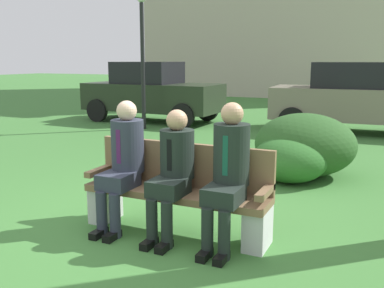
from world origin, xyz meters
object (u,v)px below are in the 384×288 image
park_bench (178,191)px  shrub_near_bench (290,159)px  shrub_mid_lawn (305,145)px  parked_car_near (151,92)px  seated_man_left (123,158)px  seated_man_right (228,168)px  parked_car_far (354,98)px  street_lamp (142,46)px  seated_man_middle (173,167)px

park_bench → shrub_near_bench: 2.39m
shrub_mid_lawn → parked_car_near: bearing=140.7°
park_bench → parked_car_near: size_ratio=0.49×
seated_man_left → seated_man_right: bearing=0.1°
seated_man_right → shrub_mid_lawn: 2.91m
shrub_mid_lawn → seated_man_right: bearing=-93.5°
shrub_near_bench → parked_car_far: 5.00m
seated_man_left → street_lamp: 6.74m
park_bench → seated_man_right: seated_man_right is taller
park_bench → shrub_near_bench: (0.64, 2.30, -0.09)m
seated_man_left → parked_car_far: size_ratio=0.33×
street_lamp → seated_man_right: bearing=-52.7°
seated_man_left → parked_car_near: size_ratio=0.34×
seated_man_middle → shrub_mid_lawn: bearing=75.6°
parked_car_far → seated_man_right: bearing=-93.9°
seated_man_left → shrub_near_bench: seated_man_left is taller
park_bench → shrub_mid_lawn: size_ratio=1.27×
seated_man_right → shrub_near_bench: bearing=88.5°
seated_man_left → parked_car_near: (-3.75, 7.04, 0.10)m
shrub_near_bench → parked_car_far: size_ratio=0.27×
park_bench → seated_man_right: 0.68m
shrub_near_bench → street_lamp: bearing=143.1°
parked_car_near → park_bench: bearing=-58.1°
shrub_near_bench → parked_car_near: parked_car_near is taller
park_bench → seated_man_right: (0.58, -0.12, 0.33)m
seated_man_right → parked_car_near: parked_car_near is taller
shrub_mid_lawn → parked_car_far: 4.51m
seated_man_right → shrub_near_bench: seated_man_right is taller
parked_car_far → parked_car_near: bearing=-176.4°
seated_man_middle → shrub_near_bench: bearing=75.5°
parked_car_far → shrub_near_bench: bearing=-95.1°
seated_man_right → parked_car_far: (0.50, 7.38, 0.08)m
park_bench → seated_man_middle: 0.31m
park_bench → shrub_mid_lawn: shrub_mid_lawn is taller
park_bench → parked_car_near: parked_car_near is taller
seated_man_right → street_lamp: size_ratio=0.41×
park_bench → shrub_mid_lawn: bearing=74.7°
parked_car_near → parked_car_far: 5.41m
seated_man_middle → seated_man_left: bearing=179.4°
seated_man_left → shrub_near_bench: 2.74m
park_bench → seated_man_left: 0.66m
parked_car_far → street_lamp: size_ratio=1.19×
seated_man_right → street_lamp: (-4.38, 5.76, 1.31)m
seated_man_left → shrub_near_bench: bearing=63.5°
parked_car_far → seated_man_middle: bearing=-98.3°
shrub_near_bench → parked_car_near: 6.79m
shrub_near_bench → parked_car_near: (-4.96, 4.61, 0.51)m
parked_car_near → shrub_mid_lawn: bearing=-39.3°
shrub_near_bench → park_bench: bearing=-105.6°
park_bench → street_lamp: (-3.80, 5.64, 1.64)m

